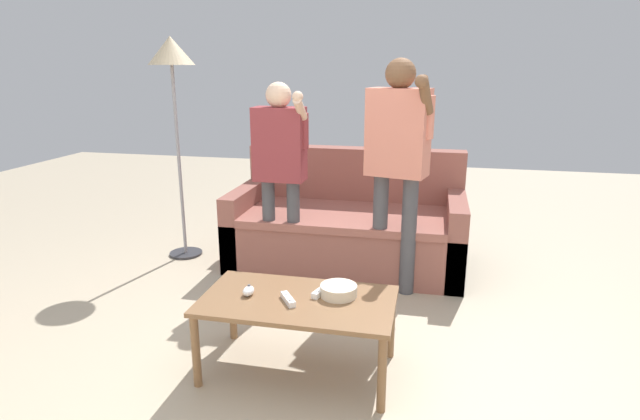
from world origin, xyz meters
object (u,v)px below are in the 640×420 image
(player_right, at_px, (397,150))
(game_remote_wand_far, at_px, (288,299))
(floor_lamp, at_px, (172,66))
(game_remote_nunchuk, at_px, (248,291))
(coffee_table, at_px, (298,308))
(snack_bowl, at_px, (339,291))
(couch, at_px, (348,227))
(game_remote_wand_near, at_px, (321,291))
(player_left, at_px, (280,159))

(player_right, relative_size, game_remote_wand_far, 11.36)
(floor_lamp, bearing_deg, game_remote_nunchuk, -52.77)
(coffee_table, distance_m, game_remote_wand_far, 0.09)
(coffee_table, distance_m, floor_lamp, 2.40)
(snack_bowl, xyz_separation_m, floor_lamp, (-1.62, 1.42, 1.14))
(couch, distance_m, player_right, 0.98)
(couch, height_order, player_right, player_right)
(couch, distance_m, coffee_table, 1.65)
(floor_lamp, height_order, game_remote_wand_near, floor_lamp)
(couch, bearing_deg, floor_lamp, -173.89)
(couch, xyz_separation_m, floor_lamp, (-1.41, -0.15, 1.29))
(player_left, xyz_separation_m, game_remote_wand_far, (0.41, -1.24, -0.50))
(coffee_table, distance_m, player_right, 1.39)
(player_left, bearing_deg, player_right, -2.79)
(coffee_table, height_order, player_left, player_left)
(game_remote_nunchuk, bearing_deg, player_left, 98.52)
(player_right, relative_size, player_left, 1.11)
(game_remote_wand_near, relative_size, game_remote_wand_far, 1.14)
(snack_bowl, height_order, player_right, player_right)
(couch, height_order, coffee_table, couch)
(couch, bearing_deg, game_remote_wand_near, -85.84)
(snack_bowl, distance_m, player_left, 1.38)
(snack_bowl, distance_m, floor_lamp, 2.43)
(player_left, relative_size, game_remote_wand_near, 8.98)
(couch, xyz_separation_m, game_remote_wand_near, (0.11, -1.56, 0.13))
(game_remote_wand_near, bearing_deg, floor_lamp, 137.19)
(floor_lamp, height_order, game_remote_wand_far, floor_lamp)
(couch, relative_size, player_left, 1.25)
(couch, height_order, player_left, player_left)
(game_remote_nunchuk, distance_m, player_left, 1.32)
(couch, height_order, floor_lamp, floor_lamp)
(player_right, bearing_deg, player_left, 177.21)
(coffee_table, bearing_deg, player_right, 70.60)
(coffee_table, height_order, snack_bowl, snack_bowl)
(coffee_table, distance_m, snack_bowl, 0.23)
(player_left, bearing_deg, game_remote_wand_near, -63.38)
(coffee_table, relative_size, player_right, 0.61)
(couch, distance_m, game_remote_wand_near, 1.57)
(couch, xyz_separation_m, snack_bowl, (0.21, -1.57, 0.15))
(floor_lamp, xyz_separation_m, game_remote_wand_far, (1.38, -1.55, -1.15))
(player_left, distance_m, game_remote_wand_far, 1.40)
(player_left, height_order, game_remote_wand_far, player_left)
(game_remote_wand_near, xyz_separation_m, game_remote_wand_far, (-0.15, -0.14, 0.00))
(player_left, relative_size, game_remote_wand_far, 10.26)
(coffee_table, relative_size, snack_bowl, 5.16)
(coffee_table, xyz_separation_m, game_remote_nunchuk, (-0.27, -0.01, 0.07))
(game_remote_nunchuk, bearing_deg, game_remote_wand_near, 15.44)
(coffee_table, height_order, player_right, player_right)
(couch, bearing_deg, player_left, -133.95)
(player_right, bearing_deg, game_remote_wand_far, -110.35)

